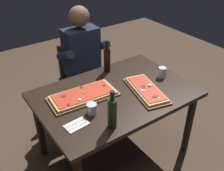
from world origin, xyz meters
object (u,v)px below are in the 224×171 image
object	(u,v)px
pizza_rectangular_left	(146,90)
tumbler_near_camera	(162,73)
dining_table	(115,101)
oil_bottle_amber	(107,59)
seated_diner	(84,60)
diner_chair	(80,75)
wine_bottle_dark	(112,113)
pizza_rectangular_front	(83,96)
tumbler_far_side	(92,109)

from	to	relation	value
pizza_rectangular_left	tumbler_near_camera	xyz separation A→B (m)	(0.30, 0.11, 0.03)
dining_table	oil_bottle_amber	bearing A→B (deg)	66.14
dining_table	seated_diner	xyz separation A→B (m)	(0.09, 0.74, 0.10)
tumbler_near_camera	oil_bottle_amber	bearing A→B (deg)	133.02
tumbler_near_camera	diner_chair	bearing A→B (deg)	116.66
dining_table	wine_bottle_dark	world-z (taller)	wine_bottle_dark
pizza_rectangular_front	pizza_rectangular_left	world-z (taller)	same
wine_bottle_dark	seated_diner	size ratio (longest dim) A/B	0.24
pizza_rectangular_left	wine_bottle_dark	world-z (taller)	wine_bottle_dark
dining_table	wine_bottle_dark	size ratio (longest dim) A/B	4.41
pizza_rectangular_left	tumbler_far_side	bearing A→B (deg)	178.85
pizza_rectangular_front	oil_bottle_amber	size ratio (longest dim) A/B	1.85
pizza_rectangular_front	wine_bottle_dark	world-z (taller)	wine_bottle_dark
pizza_rectangular_left	wine_bottle_dark	bearing A→B (deg)	-158.10
diner_chair	seated_diner	xyz separation A→B (m)	(-0.00, -0.12, 0.26)
dining_table	oil_bottle_amber	size ratio (longest dim) A/B	4.18
pizza_rectangular_left	tumbler_far_side	distance (m)	0.57
pizza_rectangular_front	oil_bottle_amber	world-z (taller)	oil_bottle_amber
dining_table	tumbler_near_camera	bearing A→B (deg)	-3.81
oil_bottle_amber	seated_diner	world-z (taller)	seated_diner
oil_bottle_amber	tumbler_far_side	xyz separation A→B (m)	(-0.49, -0.51, -0.09)
pizza_rectangular_left	seated_diner	xyz separation A→B (m)	(-0.14, 0.89, -0.02)
pizza_rectangular_front	seated_diner	size ratio (longest dim) A/B	0.47
pizza_rectangular_left	wine_bottle_dark	size ratio (longest dim) A/B	1.77
dining_table	tumbler_far_side	world-z (taller)	tumbler_far_side
pizza_rectangular_front	seated_diner	bearing A→B (deg)	60.02
pizza_rectangular_front	seated_diner	xyz separation A→B (m)	(0.37, 0.64, -0.02)
oil_bottle_amber	tumbler_far_side	distance (m)	0.71
wine_bottle_dark	diner_chair	xyz separation A→B (m)	(0.38, 1.21, -0.39)
pizza_rectangular_left	seated_diner	world-z (taller)	seated_diner
pizza_rectangular_front	diner_chair	distance (m)	0.88
pizza_rectangular_left	diner_chair	distance (m)	1.05
wine_bottle_dark	diner_chair	bearing A→B (deg)	72.71
tumbler_near_camera	tumbler_far_side	distance (m)	0.88
wine_bottle_dark	seated_diner	world-z (taller)	seated_diner
tumbler_far_side	wine_bottle_dark	bearing A→B (deg)	-78.51
dining_table	pizza_rectangular_front	size ratio (longest dim) A/B	2.25
oil_bottle_amber	tumbler_near_camera	size ratio (longest dim) A/B	3.23
tumbler_near_camera	pizza_rectangular_front	bearing A→B (deg)	170.60
dining_table	pizza_rectangular_front	world-z (taller)	pizza_rectangular_front
tumbler_far_side	diner_chair	xyz separation A→B (m)	(0.42, 0.99, -0.30)
diner_chair	pizza_rectangular_left	bearing A→B (deg)	-81.89
seated_diner	wine_bottle_dark	bearing A→B (deg)	-109.06
wine_bottle_dark	pizza_rectangular_front	bearing A→B (deg)	88.64
dining_table	tumbler_near_camera	distance (m)	0.56
wine_bottle_dark	pizza_rectangular_left	bearing A→B (deg)	21.90
pizza_rectangular_left	tumbler_near_camera	distance (m)	0.33
diner_chair	seated_diner	distance (m)	0.28
wine_bottle_dark	tumbler_near_camera	bearing A→B (deg)	21.38
dining_table	diner_chair	xyz separation A→B (m)	(0.09, 0.86, -0.16)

